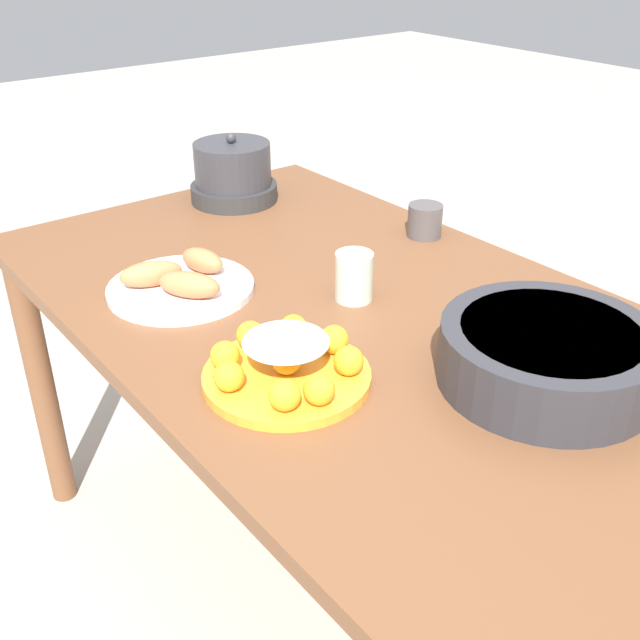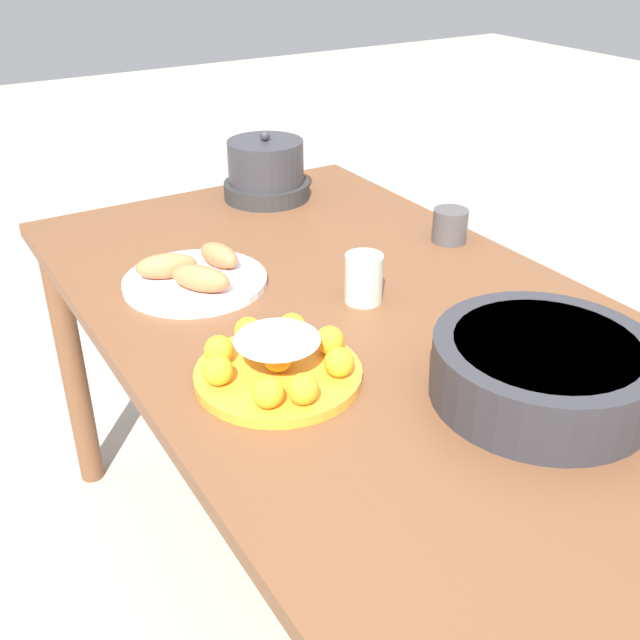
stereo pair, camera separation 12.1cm
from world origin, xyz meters
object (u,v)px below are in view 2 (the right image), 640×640
(dining_table, at_px, (354,353))
(cup_near, at_px, (364,278))
(cup_far, at_px, (450,226))
(warming_pot, at_px, (266,171))
(cake_plate, at_px, (278,363))
(serving_bowl, at_px, (543,368))
(seafood_platter, at_px, (195,276))

(dining_table, bearing_deg, cup_near, 124.25)
(cup_far, relative_size, warming_pot, 0.36)
(cake_plate, relative_size, cup_near, 2.84)
(serving_bowl, distance_m, seafood_platter, 0.66)
(cake_plate, relative_size, seafood_platter, 0.94)
(serving_bowl, bearing_deg, cake_plate, -128.45)
(cup_far, bearing_deg, warming_pot, -155.12)
(serving_bowl, bearing_deg, seafood_platter, -154.80)
(cake_plate, bearing_deg, seafood_platter, 176.96)
(seafood_platter, bearing_deg, serving_bowl, 25.20)
(cup_near, bearing_deg, warming_pot, 169.53)
(dining_table, height_order, cup_near, cup_near)
(seafood_platter, bearing_deg, dining_table, 40.77)
(serving_bowl, height_order, seafood_platter, serving_bowl)
(serving_bowl, height_order, cup_far, serving_bowl)
(seafood_platter, bearing_deg, cup_far, 81.08)
(cake_plate, relative_size, serving_bowl, 0.80)
(cup_near, distance_m, warming_pot, 0.58)
(warming_pot, bearing_deg, cup_far, 24.88)
(dining_table, distance_m, seafood_platter, 0.33)
(cup_near, relative_size, cup_far, 1.21)
(cup_far, xyz_separation_m, warming_pot, (-0.44, -0.20, 0.03))
(dining_table, distance_m, cup_far, 0.39)
(warming_pot, bearing_deg, cake_plate, -26.63)
(serving_bowl, bearing_deg, cup_near, -172.83)
(cup_near, relative_size, warming_pot, 0.43)
(serving_bowl, xyz_separation_m, warming_pot, (-0.95, 0.06, 0.02))
(cup_far, height_order, warming_pot, warming_pot)
(serving_bowl, distance_m, cup_near, 0.39)
(serving_bowl, distance_m, cup_far, 0.58)
(seafood_platter, height_order, cup_near, cup_near)
(cake_plate, bearing_deg, dining_table, 118.93)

